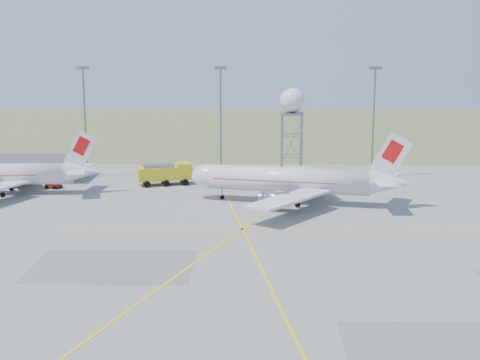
{
  "coord_description": "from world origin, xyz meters",
  "views": [
    {
      "loc": [
        -4.86,
        -56.18,
        24.29
      ],
      "look_at": [
        -6.11,
        40.0,
        4.78
      ],
      "focal_mm": 50.0,
      "sensor_mm": 36.0,
      "label": 1
    }
  ],
  "objects_px": {
    "radar_tower": "(292,127)",
    "fire_truck": "(166,175)",
    "airliner_main": "(292,181)",
    "baggage_tug": "(53,184)"
  },
  "relations": [
    {
      "from": "radar_tower",
      "to": "fire_truck",
      "type": "relative_size",
      "value": 1.67
    },
    {
      "from": "airliner_main",
      "to": "fire_truck",
      "type": "distance_m",
      "value": 25.37
    },
    {
      "from": "airliner_main",
      "to": "fire_truck",
      "type": "relative_size",
      "value": 3.43
    },
    {
      "from": "radar_tower",
      "to": "baggage_tug",
      "type": "xyz_separation_m",
      "value": [
        -41.74,
        -11.08,
        -8.55
      ]
    },
    {
      "from": "radar_tower",
      "to": "fire_truck",
      "type": "distance_m",
      "value": 25.05
    },
    {
      "from": "radar_tower",
      "to": "fire_truck",
      "type": "xyz_separation_m",
      "value": [
        -22.55,
        -7.94,
        -7.47
      ]
    },
    {
      "from": "fire_truck",
      "to": "baggage_tug",
      "type": "distance_m",
      "value": 19.47
    },
    {
      "from": "fire_truck",
      "to": "baggage_tug",
      "type": "xyz_separation_m",
      "value": [
        -19.19,
        -3.14,
        -1.07
      ]
    },
    {
      "from": "airliner_main",
      "to": "radar_tower",
      "type": "distance_m",
      "value": 22.39
    },
    {
      "from": "airliner_main",
      "to": "radar_tower",
      "type": "xyz_separation_m",
      "value": [
        1.26,
        21.61,
        5.71
      ]
    }
  ]
}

